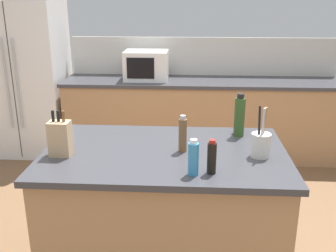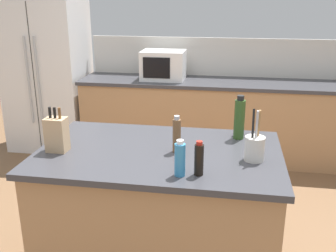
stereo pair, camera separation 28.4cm
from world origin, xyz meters
TOP-DOWN VIEW (x-y plane):
  - back_counter_run at (0.30, 2.20)m, footprint 3.27×0.66m
  - wall_backsplash at (0.30, 2.52)m, footprint 3.23×0.03m
  - kitchen_island at (0.00, 0.00)m, footprint 1.57×0.98m
  - refrigerator at (-1.85, 2.25)m, footprint 0.94×0.75m
  - microwave at (-0.36, 2.20)m, footprint 0.50×0.39m
  - knife_block at (-0.64, -0.11)m, footprint 0.13×0.10m
  - utensil_crock at (0.60, -0.06)m, footprint 0.12×0.12m
  - soy_sauce_bottle at (0.28, -0.31)m, footprint 0.05×0.05m
  - hot_sauce_bottle at (0.51, 0.39)m, footprint 0.05×0.05m
  - olive_oil_bottle at (0.51, 0.31)m, footprint 0.07×0.07m
  - dish_soap_bottle at (0.18, -0.34)m, footprint 0.06×0.06m
  - pepper_grinder at (0.11, 0.00)m, footprint 0.05×0.05m

SIDE VIEW (x-z plane):
  - back_counter_run at x=0.30m, z-range 0.00..0.94m
  - kitchen_island at x=0.00m, z-range 0.00..0.94m
  - refrigerator at x=-1.85m, z-range 0.00..1.87m
  - utensil_crock at x=0.60m, z-range 0.86..1.18m
  - hot_sauce_bottle at x=0.51m, z-range 0.93..1.12m
  - soy_sauce_bottle at x=0.28m, z-range 0.93..1.13m
  - dish_soap_bottle at x=0.18m, z-range 0.93..1.14m
  - pepper_grinder at x=0.11m, z-range 0.93..1.17m
  - knife_block at x=-0.64m, z-range 0.91..1.20m
  - olive_oil_bottle at x=0.51m, z-range 0.93..1.24m
  - microwave at x=-0.36m, z-range 0.94..1.27m
  - wall_backsplash at x=0.30m, z-range 0.94..1.40m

